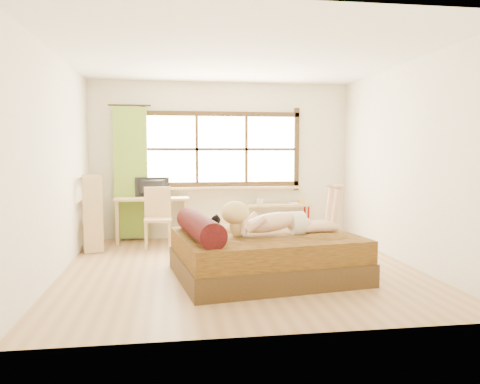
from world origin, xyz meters
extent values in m
plane|color=#9E754C|center=(0.00, 0.00, 0.00)|extent=(4.50, 4.50, 0.00)
plane|color=white|center=(0.00, 0.00, 2.70)|extent=(4.50, 4.50, 0.00)
plane|color=silver|center=(0.00, 2.25, 1.35)|extent=(4.50, 0.00, 4.50)
plane|color=silver|center=(0.00, -2.25, 1.35)|extent=(4.50, 0.00, 4.50)
plane|color=silver|center=(-2.25, 0.00, 1.35)|extent=(0.00, 4.50, 4.50)
plane|color=silver|center=(2.25, 0.00, 1.35)|extent=(0.00, 4.50, 4.50)
cube|color=#FFEDBF|center=(0.00, 2.25, 1.55)|extent=(2.60, 0.01, 1.30)
cube|color=tan|center=(0.00, 2.17, 0.88)|extent=(2.80, 0.16, 0.04)
cube|color=#629328|center=(-1.55, 2.13, 1.15)|extent=(0.55, 0.10, 2.20)
cube|color=black|center=(0.25, -0.44, 0.13)|extent=(2.32, 1.96, 0.26)
cube|color=#351B0C|center=(0.25, -0.44, 0.39)|extent=(2.27, 1.93, 0.26)
cylinder|color=black|center=(-0.56, -0.56, 0.65)|extent=(0.50, 1.45, 0.29)
cube|color=tan|center=(-1.20, 1.95, 0.73)|extent=(1.22, 0.57, 0.04)
cube|color=tan|center=(-1.75, 1.72, 0.36)|extent=(0.05, 0.05, 0.72)
cube|color=tan|center=(-0.64, 1.74, 0.36)|extent=(0.05, 0.05, 0.72)
cube|color=tan|center=(-1.75, 2.16, 0.36)|extent=(0.05, 0.05, 0.72)
cube|color=tan|center=(-0.65, 2.18, 0.36)|extent=(0.05, 0.05, 0.72)
imported|color=black|center=(-1.20, 2.00, 0.92)|extent=(0.56, 0.08, 0.32)
cube|color=tan|center=(-1.10, 1.50, 0.44)|extent=(0.43, 0.43, 0.04)
cube|color=tan|center=(-1.10, 1.69, 0.70)|extent=(0.42, 0.05, 0.48)
cube|color=tan|center=(-1.27, 1.32, 0.21)|extent=(0.04, 0.04, 0.42)
cube|color=tan|center=(-0.91, 1.32, 0.21)|extent=(0.04, 0.04, 0.42)
cube|color=tan|center=(-1.28, 1.68, 0.21)|extent=(0.04, 0.04, 0.42)
cube|color=tan|center=(-0.92, 1.68, 0.21)|extent=(0.04, 0.04, 0.42)
cube|color=tan|center=(0.95, 2.07, 0.57)|extent=(1.19, 0.31, 0.04)
cube|color=tan|center=(0.95, 2.07, 0.28)|extent=(1.19, 0.31, 0.03)
cylinder|color=maroon|center=(0.41, 1.96, 0.30)|extent=(0.04, 0.04, 0.59)
cylinder|color=maroon|center=(1.49, 1.95, 0.30)|extent=(0.04, 0.04, 0.59)
cylinder|color=maroon|center=(0.41, 2.19, 0.30)|extent=(0.04, 0.04, 0.59)
cylinder|color=maroon|center=(1.50, 2.18, 0.30)|extent=(0.04, 0.04, 0.59)
cube|color=gold|center=(1.40, 2.07, 0.63)|extent=(0.10, 0.10, 0.08)
imported|color=gray|center=(0.65, 2.07, 0.64)|extent=(0.12, 0.12, 0.10)
imported|color=gray|center=(1.15, 2.07, 0.60)|extent=(0.17, 0.23, 0.02)
cube|color=tan|center=(-2.08, 1.39, 0.05)|extent=(0.38, 0.52, 0.03)
cube|color=tan|center=(-2.08, 1.39, 0.40)|extent=(0.38, 0.52, 0.03)
cube|color=tan|center=(-2.08, 1.39, 0.76)|extent=(0.38, 0.52, 0.03)
cube|color=tan|center=(-2.08, 1.39, 1.11)|extent=(0.38, 0.52, 0.03)
cube|color=tan|center=(-2.02, 1.16, 0.58)|extent=(0.28, 0.09, 1.14)
cube|color=tan|center=(-2.14, 1.62, 0.58)|extent=(0.28, 0.09, 1.14)
camera|label=1|loc=(-0.87, -5.91, 1.52)|focal=35.00mm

